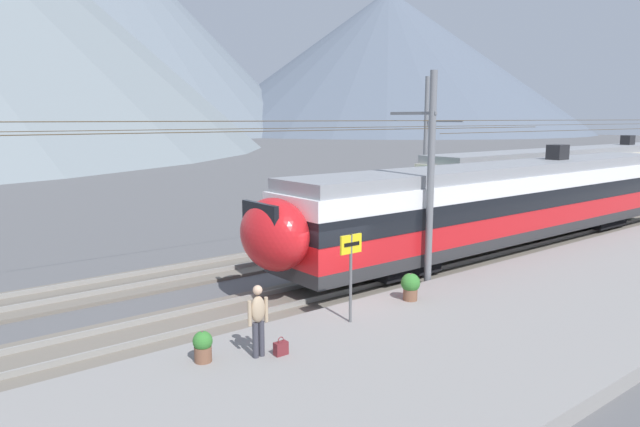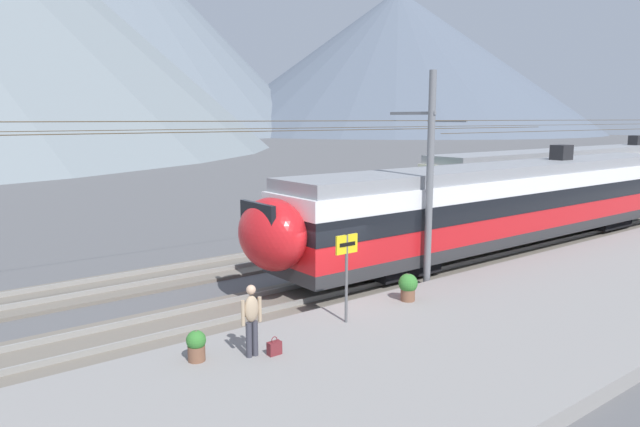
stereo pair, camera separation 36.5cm
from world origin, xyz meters
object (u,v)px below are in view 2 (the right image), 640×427
Objects in this scene: platform_sign at (347,259)px; handbag_beside_passenger at (274,348)px; catenary_mast_far_side at (432,147)px; passenger_walking at (252,317)px; train_near_platform at (506,202)px; potted_plant_by_shelter at (196,344)px; catenary_mast_mid at (427,176)px; train_far_track at (595,171)px; potted_plant_platform_edge at (408,285)px.

platform_sign is 3.19m from handbag_beside_passenger.
catenary_mast_far_side reaches higher than handbag_beside_passenger.
train_near_platform is at bearing 13.93° from passenger_walking.
train_near_platform is at bearing 11.12° from potted_plant_by_shelter.
catenary_mast_mid reaches higher than passenger_walking.
catenary_mast_mid is 8.63m from handbag_beside_passenger.
train_near_platform is 8.09m from catenary_mast_far_side.
train_far_track is 20.49× the size of passenger_walking.
potted_plant_platform_edge reaches higher than potted_plant_by_shelter.
handbag_beside_passenger is 0.62× the size of potted_plant_by_shelter.
handbag_beside_passenger is (0.45, -0.24, -0.78)m from passenger_walking.
catenary_mast_far_side is (-14.13, 2.19, 1.95)m from train_far_track.
platform_sign reaches higher than handbag_beside_passenger.
catenary_mast_mid is at bearing -164.85° from train_far_track.
catenary_mast_mid is 54.46× the size of potted_plant_platform_edge.
platform_sign is 3.38× the size of potted_plant_by_shelter.
potted_plant_platform_edge is (2.65, 0.28, -1.28)m from platform_sign.
train_near_platform is 18.06m from train_far_track.
catenary_mast_far_side is 18.41m from platform_sign.
potted_plant_by_shelter is at bearing 177.94° from platform_sign.
potted_plant_by_shelter is at bearing 153.93° from passenger_walking.
catenary_mast_mid is 13.35m from catenary_mast_far_side.
platform_sign is (-29.14, -8.27, -0.10)m from train_far_track.
catenary_mast_far_side is 16.35m from potted_plant_platform_edge.
catenary_mast_far_side reaches higher than platform_sign.
train_far_track is 27.71m from potted_plant_platform_edge.
catenary_mast_far_side is 102.22× the size of handbag_beside_passenger.
catenary_mast_mid is (-24.22, -6.56, 1.64)m from train_far_track.
passenger_walking is 2.39× the size of potted_plant_by_shelter.
train_far_track is 78.86× the size of handbag_beside_passenger.
potted_plant_platform_edge is at bearing 6.08° from platform_sign.
catenary_mast_far_side is at bearing 34.87° from platform_sign.
passenger_walking is at bearing -149.12° from catenary_mast_far_side.
catenary_mast_far_side reaches higher than potted_plant_platform_edge.
train_far_track is 33.44m from passenger_walking.
train_far_track is 14.44m from catenary_mast_far_side.
catenary_mast_far_side is 21.20m from handbag_beside_passenger.
passenger_walking is 1.37m from potted_plant_by_shelter.
catenary_mast_mid reaches higher than train_near_platform.
catenary_mast_mid reaches higher than platform_sign.
train_near_platform is 15.40m from passenger_walking.
potted_plant_platform_edge is at bearing -161.67° from train_near_platform.
catenary_mast_far_side is at bearing 65.70° from train_near_platform.
passenger_walking is at bearing 152.38° from handbag_beside_passenger.
handbag_beside_passenger is (-7.61, -2.34, -3.32)m from catenary_mast_mid.
catenary_mast_mid is at bearing 17.10° from handbag_beside_passenger.
potted_plant_platform_edge reaches higher than handbag_beside_passenger.
catenary_mast_mid is 8.71m from passenger_walking.
potted_plant_by_shelter is at bearing -170.37° from catenary_mast_mid.
handbag_beside_passenger is (-17.70, -11.09, -3.64)m from catenary_mast_far_side.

